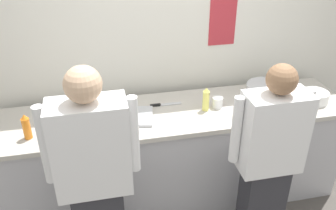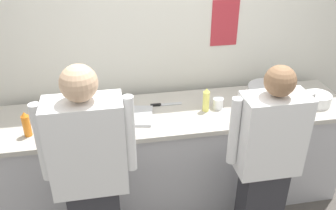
# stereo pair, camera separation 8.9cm
# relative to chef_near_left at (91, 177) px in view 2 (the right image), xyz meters

# --- Properties ---
(wall_back) EXTENTS (4.76, 0.11, 2.73)m
(wall_back) POSITION_rel_chef_near_left_xyz_m (0.68, 1.15, 0.47)
(wall_back) COLOR silver
(wall_back) RESTS_ON ground
(prep_counter) EXTENTS (3.03, 0.71, 0.93)m
(prep_counter) POSITION_rel_chef_near_left_xyz_m (0.68, 0.67, -0.42)
(prep_counter) COLOR #B2B2B7
(prep_counter) RESTS_ON ground
(chef_near_left) EXTENTS (0.62, 0.24, 1.69)m
(chef_near_left) POSITION_rel_chef_near_left_xyz_m (0.00, 0.00, 0.00)
(chef_near_left) COLOR #2D2D33
(chef_near_left) RESTS_ON ground
(chef_center) EXTENTS (0.59, 0.24, 1.58)m
(chef_center) POSITION_rel_chef_near_left_xyz_m (1.24, 0.02, -0.06)
(chef_center) COLOR #2D2D33
(chef_center) RESTS_ON ground
(plate_stack_front) EXTENTS (0.23, 0.23, 0.10)m
(plate_stack_front) POSITION_rel_chef_near_left_xyz_m (1.93, 0.57, 0.09)
(plate_stack_front) COLOR white
(plate_stack_front) RESTS_ON prep_counter
(mixing_bowl_steel) EXTENTS (0.36, 0.36, 0.13)m
(mixing_bowl_steel) POSITION_rel_chef_near_left_xyz_m (1.54, 0.71, 0.11)
(mixing_bowl_steel) COLOR #B7BABF
(mixing_bowl_steel) RESTS_ON prep_counter
(sheet_tray) EXTENTS (0.52, 0.39, 0.02)m
(sheet_tray) POSITION_rel_chef_near_left_xyz_m (0.26, 0.65, 0.05)
(sheet_tray) COLOR #B7BABF
(sheet_tray) RESTS_ON prep_counter
(squeeze_bottle_primary) EXTENTS (0.06, 0.06, 0.20)m
(squeeze_bottle_primary) POSITION_rel_chef_near_left_xyz_m (-0.46, 0.52, 0.14)
(squeeze_bottle_primary) COLOR orange
(squeeze_bottle_primary) RESTS_ON prep_counter
(squeeze_bottle_secondary) EXTENTS (0.06, 0.06, 0.21)m
(squeeze_bottle_secondary) POSITION_rel_chef_near_left_xyz_m (0.95, 0.63, 0.14)
(squeeze_bottle_secondary) COLOR #E5E066
(squeeze_bottle_secondary) RESTS_ON prep_counter
(ramekin_yellow_sauce) EXTENTS (0.08, 0.08, 0.05)m
(ramekin_yellow_sauce) POSITION_rel_chef_near_left_xyz_m (-0.34, 0.62, 0.07)
(ramekin_yellow_sauce) COLOR white
(ramekin_yellow_sauce) RESTS_ON prep_counter
(ramekin_red_sauce) EXTENTS (0.09, 0.09, 0.05)m
(ramekin_red_sauce) POSITION_rel_chef_near_left_xyz_m (-0.06, 0.85, 0.07)
(ramekin_red_sauce) COLOR white
(ramekin_red_sauce) RESTS_ON prep_counter
(deli_cup) EXTENTS (0.09, 0.09, 0.09)m
(deli_cup) POSITION_rel_chef_near_left_xyz_m (1.06, 0.66, 0.09)
(deli_cup) COLOR white
(deli_cup) RESTS_ON prep_counter
(chefs_knife) EXTENTS (0.28, 0.03, 0.02)m
(chefs_knife) POSITION_rel_chef_near_left_xyz_m (0.62, 0.79, 0.05)
(chefs_knife) COLOR #B7BABF
(chefs_knife) RESTS_ON prep_counter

